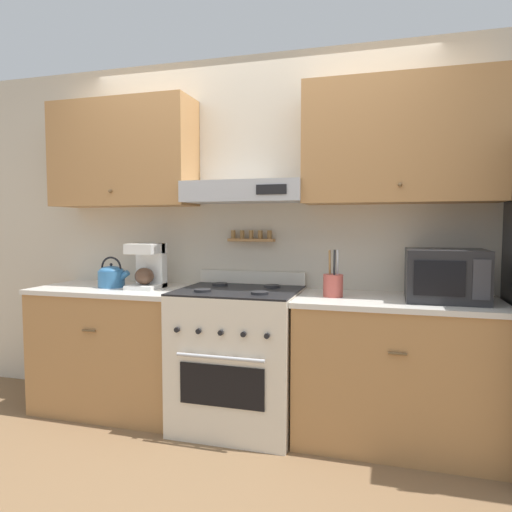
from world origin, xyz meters
TOP-DOWN VIEW (x-y plane):
  - ground_plane at (0.00, 0.00)m, footprint 16.00×16.00m
  - wall_back at (0.03, 0.59)m, footprint 5.20×0.46m
  - counter_left at (-0.95, 0.33)m, footprint 1.11×0.64m
  - counter_right at (1.01, 0.33)m, footprint 1.22×0.64m
  - stove_range at (0.00, 0.29)m, footprint 0.79×0.70m
  - tea_kettle at (-0.97, 0.31)m, footprint 0.24×0.19m
  - coffee_maker at (-0.70, 0.35)m, footprint 0.21×0.25m
  - microwave at (1.28, 0.33)m, footprint 0.45×0.38m
  - utensil_crock at (0.62, 0.31)m, footprint 0.12×0.12m

SIDE VIEW (x-z plane):
  - ground_plane at x=0.00m, z-range 0.00..0.00m
  - counter_right at x=1.01m, z-range 0.00..0.90m
  - counter_left at x=-0.95m, z-range 0.00..0.90m
  - stove_range at x=0.00m, z-range -0.04..0.97m
  - utensil_crock at x=0.62m, z-range 0.82..1.12m
  - tea_kettle at x=-0.97m, z-range 0.87..1.09m
  - microwave at x=1.28m, z-range 0.90..1.20m
  - coffee_maker at x=-0.70m, z-range 0.90..1.21m
  - wall_back at x=0.03m, z-range 0.21..2.76m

